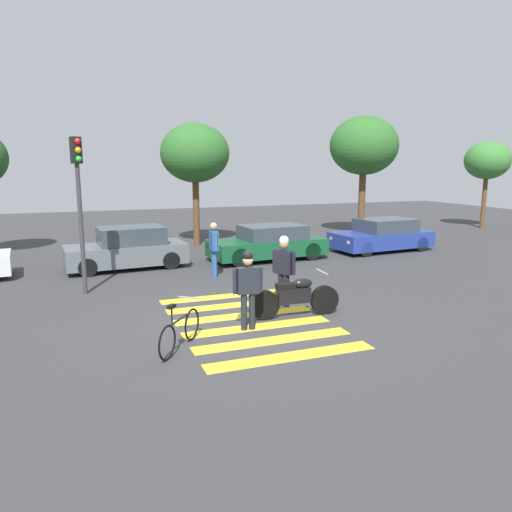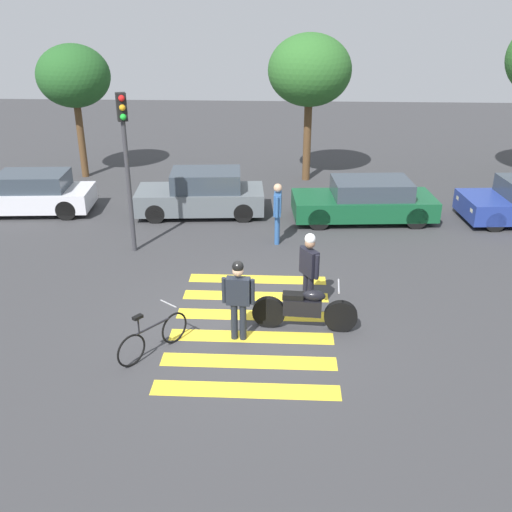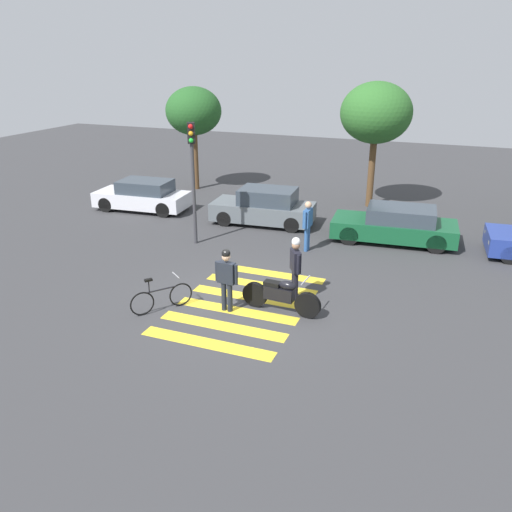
% 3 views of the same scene
% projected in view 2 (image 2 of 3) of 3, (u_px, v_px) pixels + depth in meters
% --- Properties ---
extents(ground_plane, '(60.00, 60.00, 0.00)m').
position_uv_depth(ground_plane, '(253.00, 326.00, 12.42)').
color(ground_plane, '#38383A').
extents(police_motorcycle, '(2.22, 0.62, 1.07)m').
position_uv_depth(police_motorcycle, '(304.00, 309.00, 12.12)').
color(police_motorcycle, black).
rests_on(police_motorcycle, ground_plane).
extents(leaning_bicycle, '(1.10, 1.41, 0.99)m').
position_uv_depth(leaning_bicycle, '(153.00, 337.00, 11.30)').
color(leaning_bicycle, black).
rests_on(leaning_bicycle, ground_plane).
extents(officer_on_foot, '(0.43, 0.59, 1.82)m').
position_uv_depth(officer_on_foot, '(309.00, 266.00, 12.71)').
color(officer_on_foot, black).
rests_on(officer_on_foot, ground_plane).
extents(officer_by_motorcycle, '(0.66, 0.24, 1.76)m').
position_uv_depth(officer_by_motorcycle, '(238.00, 295.00, 11.54)').
color(officer_by_motorcycle, '#1E232D').
rests_on(officer_by_motorcycle, ground_plane).
extents(pedestrian_bystander, '(0.24, 0.70, 1.77)m').
position_uv_depth(pedestrian_bystander, '(277.00, 209.00, 16.23)').
color(pedestrian_bystander, '#2D5999').
rests_on(pedestrian_bystander, ground_plane).
extents(crosswalk_stripes, '(3.41, 4.95, 0.01)m').
position_uv_depth(crosswalk_stripes, '(253.00, 325.00, 12.42)').
color(crosswalk_stripes, yellow).
rests_on(crosswalk_stripes, ground_plane).
extents(car_white_van, '(4.15, 1.98, 1.33)m').
position_uv_depth(car_white_van, '(30.00, 194.00, 18.77)').
color(car_white_van, black).
rests_on(car_white_van, ground_plane).
extents(car_grey_coupe, '(4.17, 2.01, 1.45)m').
position_uv_depth(car_grey_coupe, '(202.00, 194.00, 18.59)').
color(car_grey_coupe, black).
rests_on(car_grey_coupe, ground_plane).
extents(car_green_compact, '(4.51, 2.13, 1.31)m').
position_uv_depth(car_green_compact, '(365.00, 201.00, 18.12)').
color(car_green_compact, black).
rests_on(car_green_compact, ground_plane).
extents(traffic_light_pole, '(0.32, 0.36, 4.29)m').
position_uv_depth(traffic_light_pole, '(126.00, 149.00, 14.96)').
color(traffic_light_pole, '#38383D').
rests_on(traffic_light_pole, ground_plane).
extents(street_tree_near, '(2.69, 2.69, 4.97)m').
position_uv_depth(street_tree_near, '(74.00, 77.00, 21.34)').
color(street_tree_near, brown).
rests_on(street_tree_near, ground_plane).
extents(street_tree_mid, '(3.03, 3.03, 5.37)m').
position_uv_depth(street_tree_mid, '(310.00, 71.00, 20.85)').
color(street_tree_mid, brown).
rests_on(street_tree_mid, ground_plane).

